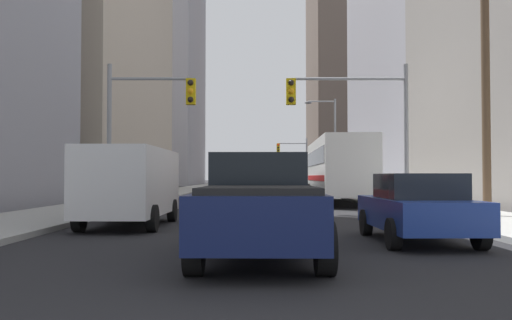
% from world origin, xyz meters
% --- Properties ---
extents(sidewalk_left, '(3.83, 160.00, 0.15)m').
position_xyz_m(sidewalk_left, '(-7.30, 50.00, 0.07)').
color(sidewalk_left, '#9E9E99').
rests_on(sidewalk_left, ground).
extents(sidewalk_right, '(3.83, 160.00, 0.15)m').
position_xyz_m(sidewalk_right, '(7.30, 50.00, 0.07)').
color(sidewalk_right, '#9E9E99').
rests_on(sidewalk_right, ground).
extents(city_bus, '(2.83, 11.57, 3.40)m').
position_xyz_m(city_bus, '(4.38, 26.93, 1.93)').
color(city_bus, silver).
rests_on(city_bus, ground).
extents(pickup_truck_navy, '(2.20, 5.43, 1.90)m').
position_xyz_m(pickup_truck_navy, '(-0.02, 7.25, 0.93)').
color(pickup_truck_navy, '#141E4C').
rests_on(pickup_truck_navy, ground).
extents(cargo_van_white, '(2.16, 5.24, 2.26)m').
position_xyz_m(cargo_van_white, '(-3.73, 13.27, 1.29)').
color(cargo_van_white, white).
rests_on(cargo_van_white, ground).
extents(sedan_blue, '(1.95, 4.22, 1.52)m').
position_xyz_m(sedan_blue, '(3.51, 9.44, 0.77)').
color(sedan_blue, navy).
rests_on(sedan_blue, ground).
extents(sedan_red, '(1.96, 4.27, 1.52)m').
position_xyz_m(sedan_red, '(-0.11, 16.93, 0.77)').
color(sedan_red, maroon).
rests_on(sedan_red, ground).
extents(sedan_green, '(1.95, 4.26, 1.52)m').
position_xyz_m(sedan_green, '(-0.12, 31.60, 0.77)').
color(sedan_green, '#195938').
rests_on(sedan_green, ground).
extents(sedan_black, '(1.95, 4.22, 1.52)m').
position_xyz_m(sedan_black, '(3.73, 39.97, 0.77)').
color(sedan_black, black).
rests_on(sedan_black, ground).
extents(traffic_signal_near_left, '(3.57, 0.44, 6.00)m').
position_xyz_m(traffic_signal_near_left, '(-4.48, 19.19, 4.03)').
color(traffic_signal_near_left, gray).
rests_on(traffic_signal_near_left, ground).
extents(traffic_signal_near_right, '(4.93, 0.44, 6.00)m').
position_xyz_m(traffic_signal_near_right, '(3.85, 19.19, 4.10)').
color(traffic_signal_near_right, gray).
rests_on(traffic_signal_near_right, ground).
extents(traffic_signal_far_right, '(3.68, 0.44, 6.00)m').
position_xyz_m(traffic_signal_far_right, '(4.43, 62.22, 4.04)').
color(traffic_signal_far_right, gray).
rests_on(traffic_signal_far_right, ground).
extents(utility_pole_right, '(2.20, 0.28, 10.36)m').
position_xyz_m(utility_pole_right, '(7.69, 15.62, 5.46)').
color(utility_pole_right, brown).
rests_on(utility_pole_right, ground).
extents(street_lamp_right, '(2.45, 0.32, 7.50)m').
position_xyz_m(street_lamp_right, '(5.70, 39.55, 4.55)').
color(street_lamp_right, gray).
rests_on(street_lamp_right, ground).
extents(building_left_mid_office, '(21.21, 29.79, 33.42)m').
position_xyz_m(building_left_mid_office, '(-20.84, 48.10, 16.71)').
color(building_left_mid_office, '#B7A893').
rests_on(building_left_mid_office, ground).
extents(building_left_far_tower, '(19.30, 27.06, 46.89)m').
position_xyz_m(building_left_far_tower, '(-19.75, 91.10, 23.45)').
color(building_left_far_tower, '#93939E').
rests_on(building_left_far_tower, ground).
extents(building_right_mid_block, '(25.75, 23.74, 26.90)m').
position_xyz_m(building_right_mid_block, '(23.00, 45.81, 13.45)').
color(building_right_mid_block, '#93939E').
rests_on(building_right_mid_block, ground).
extents(building_right_far_highrise, '(17.82, 21.12, 45.20)m').
position_xyz_m(building_right_far_highrise, '(18.71, 93.58, 22.60)').
color(building_right_far_highrise, '#66564C').
rests_on(building_right_far_highrise, ground).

